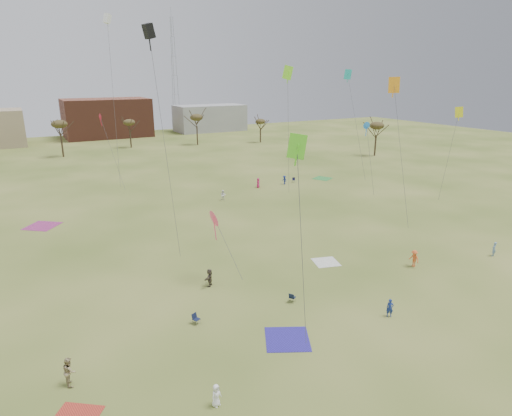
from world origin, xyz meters
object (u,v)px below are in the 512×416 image
camp_chair_right (294,181)px  radio_tower (174,75)px  camp_chair_left (196,321)px  camp_chair_center (292,299)px  flyer_near_right (390,308)px  flyer_near_left (216,395)px

camp_chair_right → radio_tower: size_ratio=0.02×
camp_chair_left → camp_chair_center: size_ratio=1.00×
flyer_near_right → camp_chair_center: flyer_near_right is taller
flyer_near_right → camp_chair_left: flyer_near_right is taller
flyer_near_left → radio_tower: bearing=48.9°
flyer_near_left → camp_chair_left: size_ratio=1.71×
camp_chair_left → camp_chair_center: 8.81m
flyer_near_left → camp_chair_left: bearing=53.0°
flyer_near_right → radio_tower: bearing=115.9°
camp_chair_left → camp_chair_center: same height
flyer_near_right → camp_chair_left: bearing=-167.5°
camp_chair_right → radio_tower: 88.82m
camp_chair_left → radio_tower: (41.03, 122.90, 18.95)m
flyer_near_right → camp_chair_right: size_ratio=1.80×
flyer_near_left → camp_chair_right: size_ratio=1.71×
flyer_near_right → camp_chair_right: bearing=103.4°
camp_chair_left → camp_chair_right: same height
flyer_near_left → camp_chair_center: bearing=14.0°
flyer_near_left → camp_chair_center: flyer_near_left is taller
flyer_near_left → camp_chair_right: 58.10m
flyer_near_right → camp_chair_right: (19.30, 43.19, -0.52)m
camp_chair_center → camp_chair_right: size_ratio=1.00×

